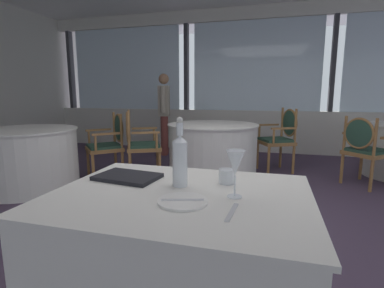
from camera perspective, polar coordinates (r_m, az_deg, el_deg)
ground_plane at (r=2.70m, az=6.01°, el=-16.45°), size 13.00×13.00×0.00m
window_wall_far at (r=6.16m, az=12.00°, el=9.16°), size 9.20×0.14×2.87m
foreground_table at (r=1.49m, az=-2.20°, el=-23.29°), size 1.14×0.87×0.76m
side_plate at (r=1.21m, az=-1.84°, el=-11.08°), size 0.21×0.21×0.01m
butter_knife at (r=1.21m, az=-1.84°, el=-10.85°), size 0.17×0.07×0.00m
dinner_fork at (r=1.13m, az=7.76°, el=-12.98°), size 0.03×0.17×0.00m
water_bottle at (r=1.38m, az=-2.36°, el=-2.91°), size 0.07×0.07×0.33m
wine_glass at (r=1.24m, az=8.42°, el=-3.84°), size 0.08×0.08×0.20m
water_tumbler at (r=1.46m, az=6.76°, el=-6.26°), size 0.08×0.08×0.07m
menu_book at (r=1.56m, az=-12.43°, el=-6.25°), size 0.34×0.25×0.02m
dining_chair_0_1 at (r=4.34m, az=30.52°, el=-0.31°), size 0.66×0.66×0.91m
background_table_1 at (r=4.33m, az=4.04°, el=-1.08°), size 1.32×1.32×0.76m
dining_chair_1_0 at (r=4.69m, az=16.98°, el=1.80°), size 0.62×0.64×0.97m
dining_chair_1_1 at (r=4.15m, az=-10.58°, el=0.90°), size 0.62×0.64×0.96m
background_table_2 at (r=4.27m, az=-29.30°, el=-2.47°), size 1.23×1.23×0.76m
dining_chair_2_1 at (r=4.34m, az=-15.66°, el=0.70°), size 0.66×0.66×0.92m
diner_person_0 at (r=5.76m, az=-5.44°, el=6.69°), size 0.28×0.52×1.57m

